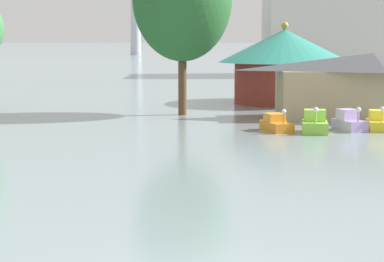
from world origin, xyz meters
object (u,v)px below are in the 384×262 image
Objects in this scene: green_roof_pavilion at (282,61)px; pedal_boat_orange at (274,124)px; pedal_boat_lavender at (347,122)px; boathouse at (370,84)px; background_building_block at (329,23)px; pedal_boat_yellow at (377,122)px; pedal_boat_lime at (313,124)px.

pedal_boat_orange is at bearing -98.84° from green_roof_pavilion.
green_roof_pavilion reaches higher than pedal_boat_orange.
pedal_boat_lavender is at bearing -84.91° from green_roof_pavilion.
boathouse is 64.23m from background_building_block.
boathouse is (1.28, 7.12, 2.07)m from pedal_boat_yellow.
pedal_boat_lavender is (2.46, 1.08, -0.03)m from pedal_boat_lime.
pedal_boat_lavender is 0.13× the size of background_building_block.
pedal_boat_lime is 0.98× the size of pedal_boat_yellow.
green_roof_pavilion reaches higher than boathouse.
pedal_boat_yellow is at bearing -98.58° from background_building_block.
pedal_boat_lime is 0.12× the size of background_building_block.
green_roof_pavilion is (0.71, 20.79, 3.36)m from pedal_boat_lime.
background_building_block reaches higher than green_roof_pavilion.
background_building_block reaches higher than pedal_boat_lavender.
green_roof_pavilion reaches higher than pedal_boat_yellow.
green_roof_pavilion is (-1.76, 19.71, 3.39)m from pedal_boat_lavender.
pedal_boat_yellow is at bearing -78.82° from green_roof_pavilion.
pedal_boat_orange is 73.47m from background_building_block.
green_roof_pavilion reaches higher than pedal_boat_lime.
green_roof_pavilion is at bearing 154.61° from pedal_boat_orange.
pedal_boat_lime is 0.18× the size of boathouse.
boathouse reaches higher than pedal_boat_orange.
pedal_boat_lavender is (4.86, 0.24, 0.10)m from pedal_boat_orange.
green_roof_pavilion is 0.56× the size of background_building_block.
background_building_block is (17.57, 70.88, 8.15)m from pedal_boat_orange.
pedal_boat_lavender is 20.08m from green_roof_pavilion.
green_roof_pavilion is at bearing 165.73° from pedal_boat_lavender.
pedal_boat_orange is at bearing -78.20° from pedal_boat_yellow.
pedal_boat_lavender is at bearing 121.64° from pedal_boat_lime.
pedal_boat_lime is 0.22× the size of green_roof_pavilion.
boathouse is 0.69× the size of background_building_block.
boathouse reaches higher than pedal_boat_lavender.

